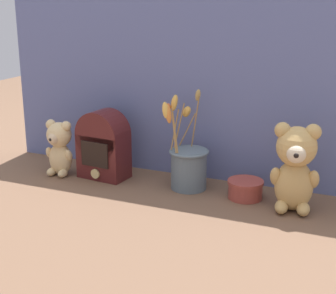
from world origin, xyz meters
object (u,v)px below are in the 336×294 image
flower_vase (188,164)px  decorative_tin_tall (245,189)px  vintage_radio (103,145)px  teddy_bear_large (295,166)px  teddy_bear_medium (59,147)px

flower_vase → decorative_tin_tall: (0.20, -0.01, -0.05)m
flower_vase → decorative_tin_tall: size_ratio=2.87×
vintage_radio → teddy_bear_large: bearing=-2.7°
flower_vase → vintage_radio: 0.31m
teddy_bear_large → flower_vase: size_ratio=0.82×
teddy_bear_medium → decorative_tin_tall: teddy_bear_medium is taller
teddy_bear_medium → vintage_radio: bearing=13.9°
teddy_bear_large → flower_vase: 0.36m
teddy_bear_large → teddy_bear_medium: bearing=-179.5°
teddy_bear_large → decorative_tin_tall: teddy_bear_large is taller
flower_vase → teddy_bear_medium: bearing=-173.2°
teddy_bear_medium → flower_vase: bearing=6.8°
teddy_bear_medium → decorative_tin_tall: size_ratio=1.75×
flower_vase → decorative_tin_tall: flower_vase is taller
teddy_bear_medium → flower_vase: size_ratio=0.61×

